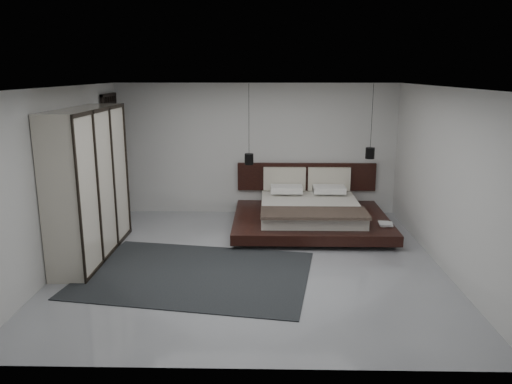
{
  "coord_description": "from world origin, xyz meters",
  "views": [
    {
      "loc": [
        0.23,
        -7.63,
        3.02
      ],
      "look_at": [
        0.04,
        1.2,
        0.89
      ],
      "focal_mm": 35.0,
      "sensor_mm": 36.0,
      "label": 1
    }
  ],
  "objects_px": {
    "lattice_screen": "(113,158)",
    "bed": "(310,213)",
    "rug": "(196,274)",
    "pendant_right": "(370,153)",
    "pendant_left": "(249,159)",
    "wardrobe": "(89,184)"
  },
  "relations": [
    {
      "from": "lattice_screen",
      "to": "pendant_right",
      "type": "xyz_separation_m",
      "value": [
        5.27,
        -0.06,
        0.13
      ]
    },
    {
      "from": "pendant_left",
      "to": "pendant_right",
      "type": "bearing_deg",
      "value": -0.0
    },
    {
      "from": "lattice_screen",
      "to": "rug",
      "type": "xyz_separation_m",
      "value": [
        2.1,
        -2.97,
        -1.29
      ]
    },
    {
      "from": "lattice_screen",
      "to": "wardrobe",
      "type": "xyz_separation_m",
      "value": [
        0.25,
        -2.14,
        -0.07
      ]
    },
    {
      "from": "pendant_right",
      "to": "lattice_screen",
      "type": "bearing_deg",
      "value": 179.33
    },
    {
      "from": "lattice_screen",
      "to": "wardrobe",
      "type": "height_order",
      "value": "lattice_screen"
    },
    {
      "from": "lattice_screen",
      "to": "rug",
      "type": "distance_m",
      "value": 3.86
    },
    {
      "from": "pendant_left",
      "to": "lattice_screen",
      "type": "bearing_deg",
      "value": 178.75
    },
    {
      "from": "lattice_screen",
      "to": "bed",
      "type": "bearing_deg",
      "value": -7.74
    },
    {
      "from": "lattice_screen",
      "to": "wardrobe",
      "type": "bearing_deg",
      "value": -83.29
    },
    {
      "from": "lattice_screen",
      "to": "bed",
      "type": "relative_size",
      "value": 0.87
    },
    {
      "from": "bed",
      "to": "pendant_left",
      "type": "relative_size",
      "value": 1.84
    },
    {
      "from": "bed",
      "to": "pendant_right",
      "type": "bearing_deg",
      "value": 21.73
    },
    {
      "from": "bed",
      "to": "rug",
      "type": "bearing_deg",
      "value": -128.78
    },
    {
      "from": "pendant_right",
      "to": "rug",
      "type": "xyz_separation_m",
      "value": [
        -3.17,
        -2.91,
        -1.42
      ]
    },
    {
      "from": "lattice_screen",
      "to": "pendant_right",
      "type": "distance_m",
      "value": 5.27
    },
    {
      "from": "bed",
      "to": "rug",
      "type": "distance_m",
      "value": 3.12
    },
    {
      "from": "pendant_left",
      "to": "pendant_right",
      "type": "height_order",
      "value": "same"
    },
    {
      "from": "pendant_right",
      "to": "rug",
      "type": "relative_size",
      "value": 0.44
    },
    {
      "from": "bed",
      "to": "pendant_right",
      "type": "distance_m",
      "value": 1.73
    },
    {
      "from": "pendant_left",
      "to": "bed",
      "type": "bearing_deg",
      "value": -21.73
    },
    {
      "from": "wardrobe",
      "to": "rug",
      "type": "bearing_deg",
      "value": -24.26
    }
  ]
}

